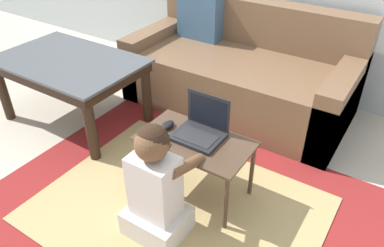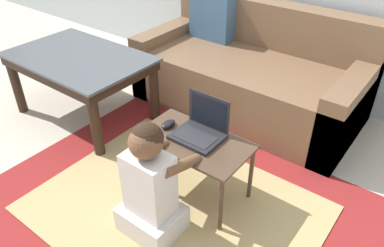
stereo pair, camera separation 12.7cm
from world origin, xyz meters
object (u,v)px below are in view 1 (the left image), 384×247
(couch, at_px, (240,72))
(computer_mouse, at_px, (167,125))
(person_seated, at_px, (156,188))
(coffee_table, at_px, (70,69))
(laptop_desk, at_px, (195,146))
(laptop, at_px, (200,130))

(couch, relative_size, computer_mouse, 17.06)
(computer_mouse, distance_m, person_seated, 0.42)
(computer_mouse, bearing_deg, person_seated, -62.26)
(coffee_table, relative_size, person_seated, 1.54)
(coffee_table, xyz_separation_m, computer_mouse, (0.97, -0.16, -0.03))
(computer_mouse, bearing_deg, laptop_desk, -4.38)
(couch, bearing_deg, laptop_desk, -76.52)
(coffee_table, height_order, computer_mouse, coffee_table)
(laptop_desk, distance_m, computer_mouse, 0.20)
(couch, height_order, computer_mouse, couch)
(coffee_table, relative_size, laptop, 3.88)
(coffee_table, height_order, laptop, laptop)
(laptop, bearing_deg, coffee_table, 173.62)
(couch, xyz_separation_m, laptop_desk, (0.25, -1.06, 0.06))
(computer_mouse, bearing_deg, coffee_table, 170.43)
(couch, height_order, person_seated, couch)
(computer_mouse, bearing_deg, laptop, 9.52)
(laptop_desk, xyz_separation_m, laptop, (0.00, 0.05, 0.08))
(coffee_table, distance_m, laptop, 1.18)
(laptop_desk, bearing_deg, couch, 103.48)
(coffee_table, height_order, person_seated, person_seated)
(laptop_desk, distance_m, person_seated, 0.35)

